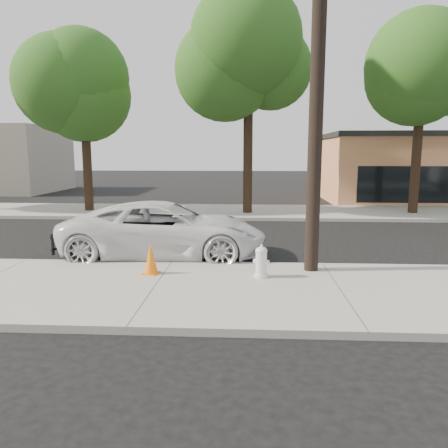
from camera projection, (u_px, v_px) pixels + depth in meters
The scene contains 11 objects.
ground at pixel (183, 250), 13.73m from camera, with size 120.00×120.00×0.00m, color black.
near_sidewalk at pixel (154, 290), 9.48m from camera, with size 90.00×4.40×0.15m, color gray.
far_sidewalk at pixel (208, 212), 22.09m from camera, with size 90.00×5.00×0.15m, color gray.
curb_near at pixel (172, 264), 11.65m from camera, with size 90.00×0.12×0.16m, color #9E9B93.
utility_pole at pixel (317, 80), 10.11m from camera, with size 1.40×0.34×9.00m.
tree_b at pixel (86, 87), 20.99m from camera, with size 4.34×4.20×8.45m.
tree_c at pixel (253, 67), 20.01m from camera, with size 4.96×4.80×9.55m.
tree_d at pixel (427, 79), 19.98m from camera, with size 4.50×4.35×8.75m.
police_cruiser at pixel (165, 230), 12.69m from camera, with size 2.70×5.85×1.62m, color silver.
fire_hydrant at pixel (261, 262), 10.17m from camera, with size 0.39×0.35×0.72m.
traffic_cone at pixel (151, 259), 10.46m from camera, with size 0.47×0.47×0.73m.
Camera 1 is at (2.02, -13.32, 3.03)m, focal length 35.00 mm.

